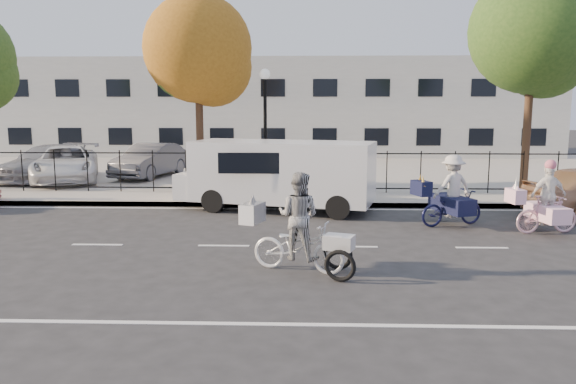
{
  "coord_description": "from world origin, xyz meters",
  "views": [
    {
      "loc": [
        1.92,
        -12.74,
        3.3
      ],
      "look_at": [
        1.47,
        1.2,
        1.1
      ],
      "focal_mm": 35.0,
      "sensor_mm": 36.0,
      "label": 1
    }
  ],
  "objects_px": {
    "unicorn_bike": "(546,206)",
    "lot_car_b": "(66,164)",
    "zebra_trike": "(299,233)",
    "lot_car_c": "(150,160)",
    "lamppost": "(265,109)",
    "bull_bike": "(451,198)",
    "white_van": "(279,173)",
    "lot_car_a": "(48,162)"
  },
  "relations": [
    {
      "from": "zebra_trike",
      "to": "lot_car_a",
      "type": "xyz_separation_m",
      "value": [
        -10.72,
        12.32,
        0.1
      ]
    },
    {
      "from": "white_van",
      "to": "lot_car_a",
      "type": "relative_size",
      "value": 1.31
    },
    {
      "from": "white_van",
      "to": "lot_car_a",
      "type": "bearing_deg",
      "value": 163.97
    },
    {
      "from": "unicorn_bike",
      "to": "lot_car_a",
      "type": "xyz_separation_m",
      "value": [
        -17.0,
        8.84,
        0.16
      ]
    },
    {
      "from": "zebra_trike",
      "to": "unicorn_bike",
      "type": "distance_m",
      "value": 7.18
    },
    {
      "from": "zebra_trike",
      "to": "unicorn_bike",
      "type": "bearing_deg",
      "value": -41.37
    },
    {
      "from": "lamppost",
      "to": "unicorn_bike",
      "type": "distance_m",
      "value": 9.52
    },
    {
      "from": "lot_car_b",
      "to": "unicorn_bike",
      "type": "bearing_deg",
      "value": -46.77
    },
    {
      "from": "unicorn_bike",
      "to": "lot_car_c",
      "type": "xyz_separation_m",
      "value": [
        -12.89,
        9.72,
        0.17
      ]
    },
    {
      "from": "zebra_trike",
      "to": "lot_car_c",
      "type": "bearing_deg",
      "value": 46.18
    },
    {
      "from": "white_van",
      "to": "lot_car_a",
      "type": "height_order",
      "value": "white_van"
    },
    {
      "from": "lamppost",
      "to": "lot_car_b",
      "type": "distance_m",
      "value": 9.19
    },
    {
      "from": "lamppost",
      "to": "unicorn_bike",
      "type": "bearing_deg",
      "value": -34.79
    },
    {
      "from": "lamppost",
      "to": "bull_bike",
      "type": "relative_size",
      "value": 2.01
    },
    {
      "from": "bull_bike",
      "to": "white_van",
      "type": "distance_m",
      "value": 5.24
    },
    {
      "from": "lamppost",
      "to": "zebra_trike",
      "type": "distance_m",
      "value": 9.14
    },
    {
      "from": "white_van",
      "to": "lot_car_a",
      "type": "distance_m",
      "value": 11.62
    },
    {
      "from": "unicorn_bike",
      "to": "lot_car_c",
      "type": "relative_size",
      "value": 0.44
    },
    {
      "from": "bull_bike",
      "to": "lot_car_c",
      "type": "height_order",
      "value": "bull_bike"
    },
    {
      "from": "lot_car_a",
      "to": "lot_car_c",
      "type": "relative_size",
      "value": 1.12
    },
    {
      "from": "lot_car_b",
      "to": "bull_bike",
      "type": "bearing_deg",
      "value": -47.61
    },
    {
      "from": "lamppost",
      "to": "bull_bike",
      "type": "distance_m",
      "value": 7.32
    },
    {
      "from": "lamppost",
      "to": "lot_car_b",
      "type": "xyz_separation_m",
      "value": [
        -8.4,
        2.98,
        -2.24
      ]
    },
    {
      "from": "zebra_trike",
      "to": "bull_bike",
      "type": "relative_size",
      "value": 1.07
    },
    {
      "from": "unicorn_bike",
      "to": "lot_car_a",
      "type": "relative_size",
      "value": 0.39
    },
    {
      "from": "white_van",
      "to": "lot_car_b",
      "type": "height_order",
      "value": "white_van"
    },
    {
      "from": "lot_car_a",
      "to": "lot_car_c",
      "type": "bearing_deg",
      "value": 26.12
    },
    {
      "from": "lamppost",
      "to": "bull_bike",
      "type": "xyz_separation_m",
      "value": [
        5.37,
        -4.38,
        -2.34
      ]
    },
    {
      "from": "zebra_trike",
      "to": "unicorn_bike",
      "type": "relative_size",
      "value": 1.2
    },
    {
      "from": "lot_car_c",
      "to": "zebra_trike",
      "type": "bearing_deg",
      "value": -48.71
    },
    {
      "from": "lot_car_c",
      "to": "unicorn_bike",
      "type": "bearing_deg",
      "value": -22.32
    },
    {
      "from": "lamppost",
      "to": "lot_car_c",
      "type": "bearing_deg",
      "value": 140.02
    },
    {
      "from": "bull_bike",
      "to": "lot_car_c",
      "type": "xyz_separation_m",
      "value": [
        -10.69,
        8.84,
        0.1
      ]
    },
    {
      "from": "zebra_trike",
      "to": "bull_bike",
      "type": "distance_m",
      "value": 5.97
    },
    {
      "from": "bull_bike",
      "to": "lot_car_b",
      "type": "xyz_separation_m",
      "value": [
        -13.77,
        7.36,
        0.09
      ]
    },
    {
      "from": "zebra_trike",
      "to": "lot_car_b",
      "type": "bearing_deg",
      "value": 59.17
    },
    {
      "from": "bull_bike",
      "to": "lot_car_c",
      "type": "bearing_deg",
      "value": 29.85
    },
    {
      "from": "zebra_trike",
      "to": "unicorn_bike",
      "type": "xyz_separation_m",
      "value": [
        6.28,
        3.49,
        -0.06
      ]
    },
    {
      "from": "zebra_trike",
      "to": "lamppost",
      "type": "bearing_deg",
      "value": 27.97
    },
    {
      "from": "unicorn_bike",
      "to": "lot_car_b",
      "type": "relative_size",
      "value": 0.37
    },
    {
      "from": "bull_bike",
      "to": "white_van",
      "type": "height_order",
      "value": "white_van"
    },
    {
      "from": "unicorn_bike",
      "to": "lot_car_b",
      "type": "bearing_deg",
      "value": 53.54
    }
  ]
}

